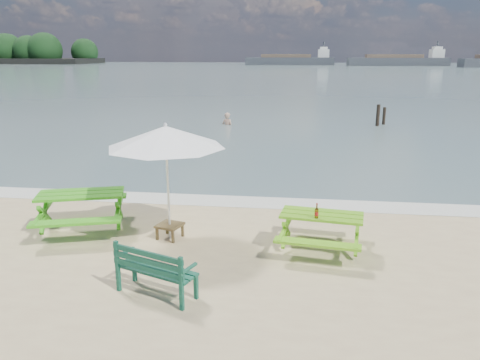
# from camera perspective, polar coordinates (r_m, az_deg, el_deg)

# --- Properties ---
(sea) EXTENTS (300.00, 300.00, 0.00)m
(sea) POSITION_cam_1_polar(r_m,az_deg,el_deg) (91.35, 6.43, 13.01)
(sea) COLOR slate
(sea) RESTS_ON ground
(foam_strip) EXTENTS (22.00, 0.90, 0.01)m
(foam_strip) POSITION_cam_1_polar(r_m,az_deg,el_deg) (11.56, -1.66, -2.58)
(foam_strip) COLOR silver
(foam_strip) RESTS_ON ground
(picnic_table_left) EXTENTS (2.16, 2.29, 0.81)m
(picnic_table_left) POSITION_cam_1_polar(r_m,az_deg,el_deg) (10.14, -18.68, -3.75)
(picnic_table_left) COLOR #399E18
(picnic_table_left) RESTS_ON ground
(picnic_table_right) EXTENTS (1.69, 1.83, 0.71)m
(picnic_table_right) POSITION_cam_1_polar(r_m,az_deg,el_deg) (8.81, 9.83, -6.35)
(picnic_table_right) COLOR #65B01A
(picnic_table_right) RESTS_ON ground
(park_bench) EXTENTS (1.34, 0.85, 0.78)m
(park_bench) POSITION_cam_1_polar(r_m,az_deg,el_deg) (7.32, -10.12, -11.89)
(park_bench) COLOR #104332
(park_bench) RESTS_ON ground
(side_table) EXTENTS (0.56, 0.56, 0.29)m
(side_table) POSITION_cam_1_polar(r_m,az_deg,el_deg) (9.38, -8.55, -6.14)
(side_table) COLOR brown
(side_table) RESTS_ON ground
(patio_umbrella) EXTENTS (2.81, 2.81, 2.24)m
(patio_umbrella) POSITION_cam_1_polar(r_m,az_deg,el_deg) (8.88, -9.02, 5.22)
(patio_umbrella) COLOR silver
(patio_umbrella) RESTS_ON ground
(beer_bottle) EXTENTS (0.07, 0.07, 0.27)m
(beer_bottle) POSITION_cam_1_polar(r_m,az_deg,el_deg) (8.43, 9.32, -4.02)
(beer_bottle) COLOR #925A15
(beer_bottle) RESTS_ON picnic_table_right
(swimmer) EXTENTS (0.72, 0.61, 1.68)m
(swimmer) POSITION_cam_1_polar(r_m,az_deg,el_deg) (23.98, -1.54, 6.24)
(swimmer) COLOR tan
(swimmer) RESTS_ON ground
(mooring_pilings) EXTENTS (0.57, 0.77, 1.27)m
(mooring_pilings) POSITION_cam_1_polar(r_m,az_deg,el_deg) (24.59, 16.73, 7.30)
(mooring_pilings) COLOR black
(mooring_pilings) RESTS_ON ground
(cargo_ships) EXTENTS (126.88, 19.47, 4.40)m
(cargo_ships) POSITION_cam_1_polar(r_m,az_deg,el_deg) (138.65, 27.10, 12.73)
(cargo_ships) COLOR #363940
(cargo_ships) RESTS_ON ground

